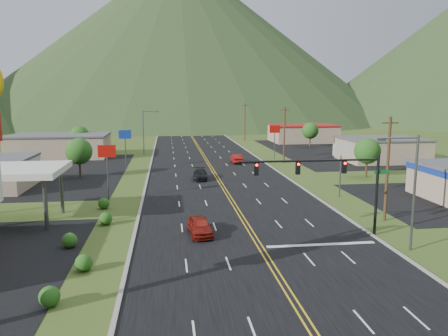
{
  "coord_description": "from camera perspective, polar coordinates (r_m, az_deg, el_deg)",
  "views": [
    {
      "loc": [
        -7.13,
        -20.41,
        11.88
      ],
      "look_at": [
        -1.38,
        23.84,
        4.5
      ],
      "focal_mm": 35.0,
      "sensor_mm": 36.0,
      "label": 1
    }
  ],
  "objects": [
    {
      "name": "utility_pole_c",
      "position": [
        117.44,
        2.74,
        6.09
      ],
      "size": [
        1.6,
        0.28,
        10.0
      ],
      "color": "#382314",
      "rests_on": "ground"
    },
    {
      "name": "building_east_mid",
      "position": [
        85.51,
        19.9,
        2.3
      ],
      "size": [
        14.4,
        11.4,
        4.3
      ],
      "color": "tan",
      "rests_on": "ground"
    },
    {
      "name": "tree_west_b",
      "position": [
        94.46,
        -18.33,
        4.06
      ],
      "size": [
        3.84,
        3.84,
        5.82
      ],
      "color": "#382314",
      "rests_on": "ground"
    },
    {
      "name": "road",
      "position": [
        24.67,
        11.01,
        -19.58
      ],
      "size": [
        20.0,
        460.0,
        0.04
      ],
      "primitive_type": "cube",
      "color": "black",
      "rests_on": "ground"
    },
    {
      "name": "pole_sign_west_b",
      "position": [
        73.06,
        -12.8,
        3.8
      ],
      "size": [
        2.0,
        0.18,
        6.4
      ],
      "color": "#59595E",
      "rests_on": "ground"
    },
    {
      "name": "car_red_far",
      "position": [
        78.12,
        1.65,
        1.22
      ],
      "size": [
        1.67,
        4.73,
        1.56
      ],
      "primitive_type": "imported",
      "rotation": [
        0.0,
        0.0,
        3.14
      ],
      "color": "maroon",
      "rests_on": "ground"
    },
    {
      "name": "utility_pole_d",
      "position": [
        156.92,
        0.16,
        6.93
      ],
      "size": [
        1.6,
        0.28,
        10.0
      ],
      "color": "#382314",
      "rests_on": "ground"
    },
    {
      "name": "tree_east_a",
      "position": [
        67.54,
        18.22,
        2.13
      ],
      "size": [
        3.84,
        3.84,
        5.82
      ],
      "color": "#382314",
      "rests_on": "ground"
    },
    {
      "name": "car_red_near",
      "position": [
        38.02,
        -3.17,
        -7.61
      ],
      "size": [
        2.24,
        4.69,
        1.55
      ],
      "primitive_type": "imported",
      "rotation": [
        0.0,
        0.0,
        0.09
      ],
      "color": "maroon",
      "rests_on": "ground"
    },
    {
      "name": "tree_east_b",
      "position": [
        104.15,
        11.21,
        4.81
      ],
      "size": [
        3.84,
        3.84,
        5.82
      ],
      "color": "#382314",
      "rests_on": "ground"
    },
    {
      "name": "utility_pole_b",
      "position": [
        78.47,
        7.89,
        4.37
      ],
      "size": [
        1.6,
        0.28,
        10.0
      ],
      "color": "#382314",
      "rests_on": "ground"
    },
    {
      "name": "building_west_far",
      "position": [
        91.35,
        -20.59,
        2.75
      ],
      "size": [
        18.4,
        11.4,
        4.5
      ],
      "color": "tan",
      "rests_on": "ground"
    },
    {
      "name": "gas_canopy",
      "position": [
        45.49,
        -26.38,
        -0.46
      ],
      "size": [
        10.0,
        8.0,
        5.3
      ],
      "color": "white",
      "rests_on": "ground"
    },
    {
      "name": "pole_sign_east_a",
      "position": [
        52.87,
        15.05,
        1.65
      ],
      "size": [
        2.0,
        0.18,
        6.4
      ],
      "color": "#59595E",
      "rests_on": "ground"
    },
    {
      "name": "utility_pole_a",
      "position": [
        44.12,
        20.58,
        -0.02
      ],
      "size": [
        1.6,
        0.28,
        10.0
      ],
      "color": "#382314",
      "rests_on": "ground"
    },
    {
      "name": "streetlight_west",
      "position": [
        90.77,
        -10.3,
        5.01
      ],
      "size": [
        3.28,
        0.25,
        9.0
      ],
      "color": "#59595E",
      "rests_on": "ground"
    },
    {
      "name": "mountain_n",
      "position": [
        242.46,
        -5.91,
        16.6
      ],
      "size": [
        220.0,
        220.0,
        85.0
      ],
      "primitive_type": "cone",
      "color": "#1D3015",
      "rests_on": "ground"
    },
    {
      "name": "car_dark_mid",
      "position": [
        62.78,
        -3.13,
        -0.87
      ],
      "size": [
        2.25,
        4.98,
        1.42
      ],
      "primitive_type": "imported",
      "rotation": [
        0.0,
        0.0,
        -0.05
      ],
      "color": "black",
      "rests_on": "ground"
    },
    {
      "name": "pole_sign_west_a",
      "position": [
        51.34,
        -15.03,
        1.42
      ],
      "size": [
        2.0,
        0.18,
        6.4
      ],
      "color": "#59595E",
      "rests_on": "ground"
    },
    {
      "name": "traffic_signal",
      "position": [
        37.58,
        13.96,
        -0.93
      ],
      "size": [
        13.1,
        0.43,
        7.0
      ],
      "color": "black",
      "rests_on": "ground"
    },
    {
      "name": "ground",
      "position": [
        24.67,
        11.01,
        -19.58
      ],
      "size": [
        500.0,
        500.0,
        0.0
      ],
      "primitive_type": "plane",
      "color": "#364C1B",
      "rests_on": "ground"
    },
    {
      "name": "pole_sign_east_b",
      "position": [
        83.17,
        6.65,
        4.62
      ],
      "size": [
        2.0,
        0.18,
        6.4
      ],
      "color": "#59595E",
      "rests_on": "ground"
    },
    {
      "name": "building_east_far",
      "position": [
        116.27,
        10.24,
        4.5
      ],
      "size": [
        16.4,
        12.4,
        4.5
      ],
      "color": "tan",
      "rests_on": "ground"
    },
    {
      "name": "tree_west_a",
      "position": [
        67.14,
        -18.41,
        2.07
      ],
      "size": [
        3.84,
        3.84,
        5.82
      ],
      "color": "#382314",
      "rests_on": "ground"
    },
    {
      "name": "streetlight_east",
      "position": [
        36.13,
        23.22,
        -2.07
      ],
      "size": [
        3.28,
        0.25,
        9.0
      ],
      "color": "#59595E",
      "rests_on": "ground"
    }
  ]
}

